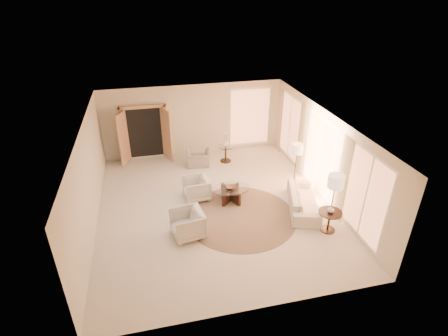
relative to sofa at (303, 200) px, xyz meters
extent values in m
cube|color=beige|center=(-2.63, 0.73, -0.32)|extent=(7.00, 8.00, 0.02)
cube|color=white|center=(-2.63, 0.73, 2.49)|extent=(7.00, 8.00, 0.02)
cube|color=beige|center=(-2.63, 4.73, 1.09)|extent=(7.00, 0.04, 2.80)
cube|color=beige|center=(-2.63, -3.27, 1.09)|extent=(7.00, 0.04, 2.80)
cube|color=beige|center=(-6.13, 0.73, 1.09)|extent=(0.04, 8.00, 2.80)
cube|color=beige|center=(0.87, 0.73, 1.09)|extent=(0.04, 8.00, 2.80)
cube|color=tan|center=(-4.53, 4.62, 0.77)|extent=(1.80, 0.12, 2.16)
cube|color=tan|center=(-5.33, 4.35, 0.72)|extent=(0.35, 0.66, 2.00)
cube|color=tan|center=(-3.73, 4.35, 0.72)|extent=(0.35, 0.66, 2.00)
cylinder|color=#433225|center=(-1.98, 0.03, -0.30)|extent=(4.08, 4.08, 0.01)
imported|color=beige|center=(0.00, 0.00, 0.00)|extent=(1.42, 2.25, 0.61)
imported|color=beige|center=(-3.09, 1.33, 0.09)|extent=(0.79, 0.83, 0.80)
imported|color=beige|center=(-3.63, -0.48, 0.12)|extent=(0.90, 0.94, 0.85)
imported|color=gray|center=(-2.67, 3.57, 0.07)|extent=(0.94, 0.68, 0.76)
cube|color=black|center=(-2.06, 0.95, -0.10)|extent=(0.46, 0.87, 0.41)
cube|color=black|center=(-2.06, 0.95, -0.10)|extent=(0.71, 0.71, 0.41)
cylinder|color=white|center=(-2.06, 0.95, 0.13)|extent=(1.42, 1.42, 0.02)
cylinder|color=black|center=(0.25, -1.15, -0.29)|extent=(0.41, 0.41, 0.03)
cylinder|color=black|center=(0.25, -1.15, 0.00)|extent=(0.06, 0.06, 0.58)
cylinder|color=black|center=(0.25, -1.15, 0.30)|extent=(0.66, 0.66, 0.03)
cylinder|color=#2E2318|center=(-1.58, 3.66, -0.29)|extent=(0.43, 0.43, 0.03)
cylinder|color=#2E2318|center=(-1.58, 3.66, 0.01)|extent=(0.06, 0.06, 0.61)
cylinder|color=white|center=(-1.58, 3.66, 0.32)|extent=(0.56, 0.56, 0.03)
cylinder|color=#2E2318|center=(0.27, 1.34, -0.29)|extent=(0.27, 0.27, 0.03)
cylinder|color=#2E2318|center=(0.27, 1.34, 0.36)|extent=(0.03, 0.03, 1.33)
cylinder|color=beige|center=(0.27, 1.34, 1.09)|extent=(0.38, 0.38, 0.32)
cylinder|color=#2E2318|center=(0.27, -1.12, -0.29)|extent=(0.30, 0.30, 0.03)
cylinder|color=#2E2318|center=(0.27, -1.12, 0.44)|extent=(0.03, 0.03, 1.49)
cylinder|color=beige|center=(0.27, -1.12, 1.27)|extent=(0.43, 0.43, 0.36)
imported|color=brown|center=(-2.06, 0.95, 0.18)|extent=(0.34, 0.34, 0.08)
imported|color=white|center=(0.25, -1.15, 0.40)|extent=(0.23, 0.23, 0.19)
imported|color=white|center=(-1.58, 3.66, 0.47)|extent=(0.34, 0.34, 0.27)
camera|label=1|loc=(-4.38, -8.15, 5.92)|focal=28.00mm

